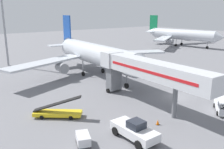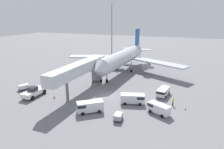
% 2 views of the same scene
% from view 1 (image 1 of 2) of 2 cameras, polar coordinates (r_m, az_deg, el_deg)
% --- Properties ---
extents(ground_plane, '(300.00, 300.00, 0.00)m').
position_cam_1_polar(ground_plane, '(46.34, 14.43, -4.97)').
color(ground_plane, slate).
extents(airplane_at_gate, '(43.10, 39.10, 13.94)m').
position_cam_1_polar(airplane_at_gate, '(58.87, -4.24, 4.82)').
color(airplane_at_gate, silver).
rests_on(airplane_at_gate, ground).
extents(jet_bridge, '(3.84, 23.30, 7.70)m').
position_cam_1_polar(jet_bridge, '(40.00, 7.47, 1.09)').
color(jet_bridge, silver).
rests_on(jet_bridge, ground).
extents(pushback_tug, '(2.87, 6.41, 2.50)m').
position_cam_1_polar(pushback_tug, '(30.51, 5.26, -12.81)').
color(pushback_tug, white).
rests_on(pushback_tug, ground).
extents(belt_loader_truck, '(6.60, 5.96, 3.30)m').
position_cam_1_polar(belt_loader_truck, '(37.20, -12.54, -8.53)').
color(belt_loader_truck, yellow).
rests_on(belt_loader_truck, ground).
extents(service_van_outer_right, '(5.60, 3.43, 2.20)m').
position_cam_1_polar(service_van_outer_right, '(50.68, 21.28, -2.34)').
color(service_van_outer_right, silver).
rests_on(service_van_outer_right, ground).
extents(service_van_outer_left, '(5.38, 4.83, 2.31)m').
position_cam_1_polar(service_van_outer_left, '(41.38, 24.59, -6.33)').
color(service_van_outer_left, white).
rests_on(service_van_outer_left, ground).
extents(service_van_rear_right, '(2.93, 5.26, 1.86)m').
position_cam_1_polar(service_van_rear_right, '(58.89, 18.33, 0.02)').
color(service_van_rear_right, silver).
rests_on(service_van_rear_right, ground).
extents(baggage_cart_rear_left, '(2.29, 2.87, 1.40)m').
position_cam_1_polar(baggage_cart_rear_left, '(29.44, -6.74, -14.77)').
color(baggage_cart_rear_left, '#38383D').
rests_on(baggage_cart_rear_left, ground).
extents(ground_crew_worker_foreground, '(0.43, 0.43, 1.80)m').
position_cam_1_polar(ground_crew_worker_foreground, '(58.77, 23.84, -0.65)').
color(ground_crew_worker_foreground, '#1E2333').
rests_on(ground_crew_worker_foreground, ground).
extents(safety_cone_bravo, '(0.48, 0.48, 0.74)m').
position_cam_1_polar(safety_cone_bravo, '(34.79, 10.62, -10.85)').
color(safety_cone_bravo, black).
rests_on(safety_cone_bravo, ground).
extents(airplane_background, '(41.33, 37.61, 13.11)m').
position_cam_1_polar(airplane_background, '(113.26, 15.64, 8.95)').
color(airplane_background, silver).
rests_on(airplane_background, ground).
extents(apron_light_mast, '(2.40, 2.40, 24.82)m').
position_cam_1_polar(apron_light_mast, '(74.49, -24.32, 15.04)').
color(apron_light_mast, '#93969B').
rests_on(apron_light_mast, ground).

